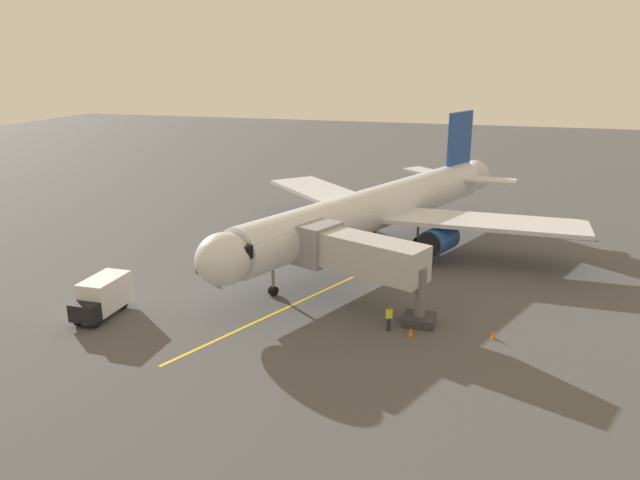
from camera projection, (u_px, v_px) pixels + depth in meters
ground_plane at (361, 250)px, 55.41m from camera, size 220.00×220.00×0.00m
apron_lead_in_line at (361, 273)px, 49.40m from camera, size 15.95×36.87×0.01m
airplane at (378, 208)px, 53.94m from camera, size 32.11×38.34×11.50m
jet_bridge at (352, 253)px, 42.41m from camera, size 11.19×6.76×5.40m
ground_crew_marshaller at (389, 318)px, 38.89m from camera, size 0.47×0.43×1.71m
ground_crew_wing_walker at (197, 263)px, 49.29m from camera, size 0.45×0.47×1.71m
box_truck_near_nose at (102, 297)px, 41.00m from camera, size 2.01×4.60×2.62m
safety_cone_nose_left at (411, 332)px, 38.35m from camera, size 0.32×0.32×0.55m
safety_cone_nose_right at (494, 335)px, 37.93m from camera, size 0.32×0.32×0.55m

